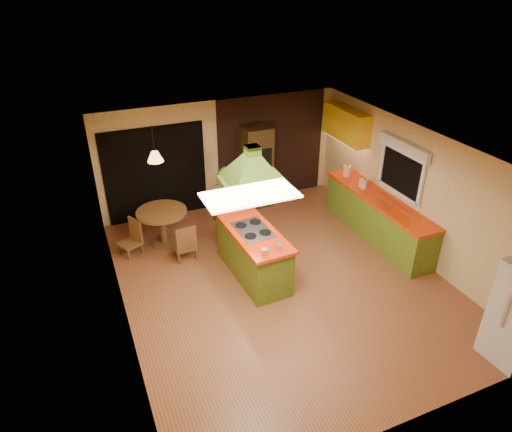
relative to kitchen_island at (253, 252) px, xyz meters
name	(u,v)px	position (x,y,z in m)	size (l,w,h in m)	color
ground	(282,280)	(0.41, -0.38, -0.48)	(6.50, 6.50, 0.00)	#9C5833
room_walls	(284,220)	(0.41, -0.38, 0.77)	(5.50, 6.50, 6.50)	beige
ceiling_plane	(286,150)	(0.41, -0.38, 2.02)	(6.50, 6.50, 0.00)	silver
brick_panel	(271,147)	(1.66, 2.85, 0.77)	(2.64, 0.03, 2.50)	#381E14
nook_opening	(156,174)	(-1.09, 2.85, 0.57)	(2.20, 0.03, 2.10)	black
right_counter	(377,217)	(2.86, 0.22, -0.01)	(0.62, 3.05, 0.92)	olive
upper_cabinets	(346,124)	(2.98, 1.82, 1.47)	(0.34, 1.40, 0.70)	yellow
window_right	(403,159)	(3.10, 0.02, 1.29)	(0.12, 1.35, 1.06)	black
fluor_panel	(250,195)	(-0.69, -1.58, 2.01)	(1.20, 0.60, 0.03)	white
kitchen_island	(253,252)	(0.00, 0.00, 0.00)	(0.84, 1.91, 0.96)	#5B701C
range_hood	(253,161)	(0.00, 0.00, 1.77)	(1.08, 0.80, 0.79)	#51761D
man	(226,205)	(-0.05, 1.29, 0.35)	(0.60, 0.39, 1.65)	#4F4D2A
wall_oven	(256,167)	(1.15, 2.56, 0.47)	(0.64, 0.61, 1.90)	#473416
dining_table	(162,221)	(-1.27, 1.68, 0.05)	(1.00, 1.00, 0.75)	brown
chair_left	(129,238)	(-1.97, 1.58, -0.13)	(0.38, 0.38, 0.70)	brown
chair_near	(184,240)	(-1.02, 1.03, -0.10)	(0.41, 0.41, 0.75)	brown
pendant_lamp	(155,157)	(-1.27, 1.68, 1.42)	(0.30, 0.30, 0.20)	#FF9E3F
canister_large	(347,171)	(2.81, 1.37, 0.56)	(0.16, 0.16, 0.24)	#FFECCD
canister_medium	(364,184)	(2.81, 0.71, 0.55)	(0.15, 0.15, 0.20)	#F3DDC3
canister_small	(362,183)	(2.81, 0.79, 0.52)	(0.12, 0.12, 0.16)	#F9EBC8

